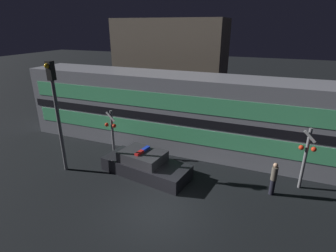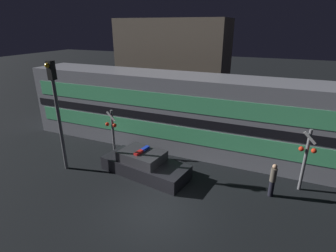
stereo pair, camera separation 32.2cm
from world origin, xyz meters
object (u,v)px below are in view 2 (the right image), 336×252
(police_car, at_px, (145,165))
(pedestrian, at_px, (273,180))
(train, at_px, (187,113))
(traffic_light_corner, at_px, (57,106))
(crossing_signal_near, at_px, (306,157))

(police_car, distance_m, pedestrian, 6.26)
(train, xyz_separation_m, traffic_light_corner, (-5.17, -5.08, 1.24))
(traffic_light_corner, bearing_deg, train, 44.50)
(pedestrian, relative_size, traffic_light_corner, 0.28)
(police_car, xyz_separation_m, crossing_signal_near, (7.46, 1.55, 1.22))
(train, distance_m, police_car, 4.37)
(train, bearing_deg, crossing_signal_near, -19.61)
(pedestrian, relative_size, crossing_signal_near, 0.53)
(train, relative_size, traffic_light_corner, 3.73)
(train, height_order, crossing_signal_near, train)
(pedestrian, height_order, traffic_light_corner, traffic_light_corner)
(police_car, height_order, traffic_light_corner, traffic_light_corner)
(police_car, bearing_deg, traffic_light_corner, -154.51)
(pedestrian, xyz_separation_m, traffic_light_corner, (-10.41, -1.75, 2.71))
(police_car, xyz_separation_m, traffic_light_corner, (-4.18, -1.22, 3.04))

